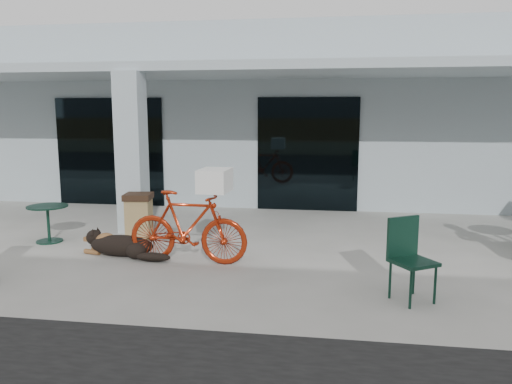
% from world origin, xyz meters
% --- Properties ---
extents(ground, '(80.00, 80.00, 0.00)m').
position_xyz_m(ground, '(0.00, 0.00, 0.00)').
color(ground, '#BBB8B0').
rests_on(ground, ground).
extents(building, '(22.00, 7.00, 4.50)m').
position_xyz_m(building, '(0.00, 8.50, 2.25)').
color(building, '#9FACB4').
rests_on(building, ground).
extents(storefront_glass_left, '(2.80, 0.06, 2.70)m').
position_xyz_m(storefront_glass_left, '(-3.20, 4.98, 1.35)').
color(storefront_glass_left, black).
rests_on(storefront_glass_left, ground).
extents(storefront_glass_right, '(2.40, 0.06, 2.70)m').
position_xyz_m(storefront_glass_right, '(1.80, 4.98, 1.35)').
color(storefront_glass_right, black).
rests_on(storefront_glass_right, ground).
extents(column, '(0.50, 0.50, 3.12)m').
position_xyz_m(column, '(-1.50, 2.30, 1.56)').
color(column, '#9FACB4').
rests_on(column, ground).
extents(overhang, '(22.00, 2.80, 0.18)m').
position_xyz_m(overhang, '(0.00, 3.60, 3.21)').
color(overhang, '#9FACB4').
rests_on(overhang, column).
extents(bicycle, '(1.93, 0.62, 1.15)m').
position_xyz_m(bicycle, '(0.16, 0.40, 0.57)').
color(bicycle, '#9B240C').
rests_on(bicycle, ground).
extents(laundry_basket, '(0.46, 0.61, 0.35)m').
position_xyz_m(laundry_basket, '(0.61, 0.38, 1.32)').
color(laundry_basket, white).
rests_on(laundry_basket, bicycle).
extents(dog, '(1.30, 0.66, 0.41)m').
position_xyz_m(dog, '(-1.01, 0.56, 0.21)').
color(dog, black).
rests_on(dog, ground).
extents(cup_near_dog, '(0.11, 0.11, 0.10)m').
position_xyz_m(cup_near_dog, '(-1.23, 0.78, 0.05)').
color(cup_near_dog, white).
rests_on(cup_near_dog, ground).
extents(cafe_table_near, '(0.79, 0.79, 0.67)m').
position_xyz_m(cafe_table_near, '(-2.72, 1.25, 0.34)').
color(cafe_table_near, '#13382A').
rests_on(cafe_table_near, ground).
extents(cafe_chair_far_a, '(0.68, 0.69, 1.05)m').
position_xyz_m(cafe_chair_far_a, '(3.40, -0.75, 0.52)').
color(cafe_chair_far_a, '#13382A').
rests_on(cafe_chair_far_a, ground).
extents(trash_receptacle, '(0.56, 0.56, 0.85)m').
position_xyz_m(trash_receptacle, '(-1.20, 1.80, 0.42)').
color(trash_receptacle, '#947B4D').
rests_on(trash_receptacle, ground).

